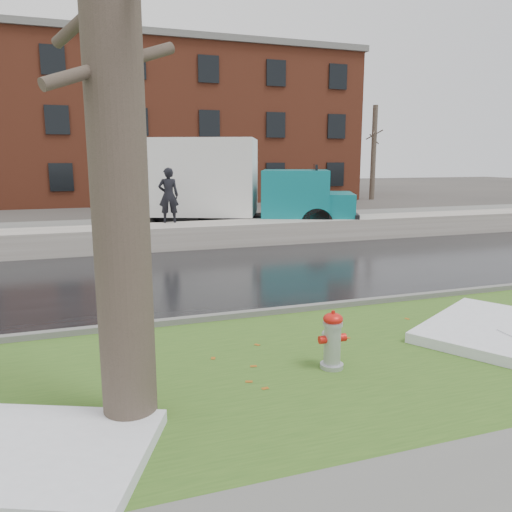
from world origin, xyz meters
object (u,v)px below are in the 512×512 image
object	(u,v)px
tree	(113,73)
worker	(169,195)
fire_hydrant	(332,337)
box_truck	(211,184)

from	to	relation	value
tree	worker	xyz separation A→B (m)	(2.26, 11.34, -1.95)
fire_hydrant	tree	distance (m)	4.16
tree	worker	size ratio (longest dim) A/B	3.94
tree	fire_hydrant	bearing A→B (deg)	11.63
fire_hydrant	worker	bearing A→B (deg)	93.21
worker	tree	bearing A→B (deg)	85.81
box_truck	worker	distance (m)	2.66
tree	worker	world-z (taller)	tree
fire_hydrant	box_truck	xyz separation A→B (m)	(1.46, 12.65, 1.42)
worker	box_truck	bearing A→B (deg)	-128.27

